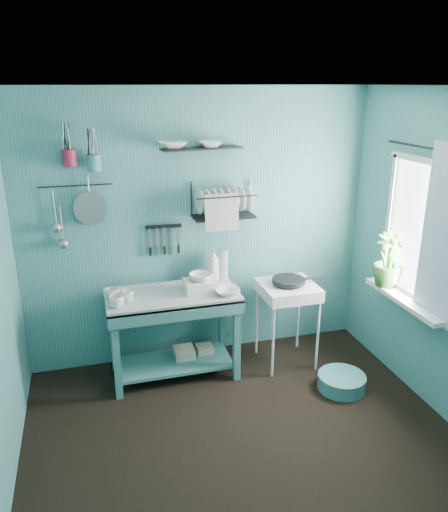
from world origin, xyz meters
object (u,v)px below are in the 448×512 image
object	(u,v)px
work_counter	(174,335)
frying_pan	(289,280)
mug_mid	(128,296)
wash_tub	(201,286)
storage_tin_small	(205,355)
dish_rack	(223,200)
utensil_cup_teal	(94,163)
hotplate_stand	(287,323)
mug_left	(116,302)
colander	(90,208)
water_bottle	(223,264)
mug_right	(113,294)
floor_basin	(342,382)
storage_tin_large	(184,359)
potted_plant	(388,260)
utensil_cup_magenta	(69,158)
soap_bottle	(213,265)

from	to	relation	value
work_counter	frying_pan	bearing A→B (deg)	-3.55
mug_mid	wash_tub	xyz separation A→B (m)	(0.63, 0.04, 0.00)
storage_tin_small	work_counter	bearing A→B (deg)	-165.07
dish_rack	storage_tin_small	bearing A→B (deg)	-142.26
wash_tub	utensil_cup_teal	world-z (taller)	utensil_cup_teal
mug_mid	hotplate_stand	distance (m)	1.51
wash_tub	storage_tin_small	size ratio (longest dim) A/B	1.40
mug_left	colander	xyz separation A→B (m)	(-0.14, 0.47, 0.67)
water_bottle	hotplate_stand	xyz separation A→B (m)	(0.54, -0.28, -0.55)
mug_right	mug_mid	bearing A→B (deg)	-26.57
mug_mid	storage_tin_small	size ratio (longest dim) A/B	0.50
mug_mid	colander	size ratio (longest dim) A/B	0.36
utensil_cup_teal	floor_basin	bearing A→B (deg)	-25.44
hotplate_stand	storage_tin_large	distance (m)	1.00
potted_plant	floor_basin	xyz separation A→B (m)	(-0.48, -0.22, -1.00)
frying_pan	potted_plant	bearing A→B (deg)	-23.97
colander	hotplate_stand	bearing A→B (deg)	-12.55
mug_left	water_bottle	bearing A→B (deg)	20.81
utensil_cup_magenta	floor_basin	bearing A→B (deg)	-23.41
potted_plant	mug_mid	bearing A→B (deg)	171.16
wash_tub	dish_rack	size ratio (longest dim) A/B	0.51
frying_pan	dish_rack	bearing A→B (deg)	151.12
frying_pan	work_counter	bearing A→B (deg)	176.81
wash_tub	mug_left	bearing A→B (deg)	-169.14
water_bottle	mug_right	bearing A→B (deg)	-167.83
mug_right	hotplate_stand	distance (m)	1.62
water_bottle	storage_tin_large	size ratio (longest dim) A/B	1.27
mug_left	storage_tin_large	distance (m)	0.96
utensil_cup_magenta	utensil_cup_teal	bearing A→B (deg)	0.00
soap_bottle	storage_tin_small	size ratio (longest dim) A/B	1.49
mug_mid	storage_tin_small	world-z (taller)	mug_mid
mug_left	wash_tub	bearing A→B (deg)	10.86
frying_pan	storage_tin_large	bearing A→B (deg)	173.51
mug_left	potted_plant	world-z (taller)	potted_plant
mug_right	dish_rack	distance (m)	1.26
utensil_cup_magenta	utensil_cup_teal	world-z (taller)	utensil_cup_magenta
work_counter	soap_bottle	xyz separation A→B (m)	(0.42, 0.20, 0.55)
work_counter	frying_pan	world-z (taller)	frying_pan
mug_left	colander	size ratio (longest dim) A/B	0.44
dish_rack	storage_tin_large	world-z (taller)	dish_rack
work_counter	mug_left	distance (m)	0.68
mug_mid	utensil_cup_teal	bearing A→B (deg)	117.06
work_counter	dish_rack	world-z (taller)	dish_rack
mug_left	frying_pan	world-z (taller)	mug_left
mug_right	storage_tin_small	xyz separation A→B (m)	(0.80, 0.08, -0.75)
storage_tin_large	mug_right	bearing A→B (deg)	-175.24
soap_bottle	colander	bearing A→B (deg)	173.75
potted_plant	floor_basin	size ratio (longest dim) A/B	1.15
storage_tin_large	soap_bottle	bearing A→B (deg)	25.11
mug_mid	hotplate_stand	world-z (taller)	mug_mid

